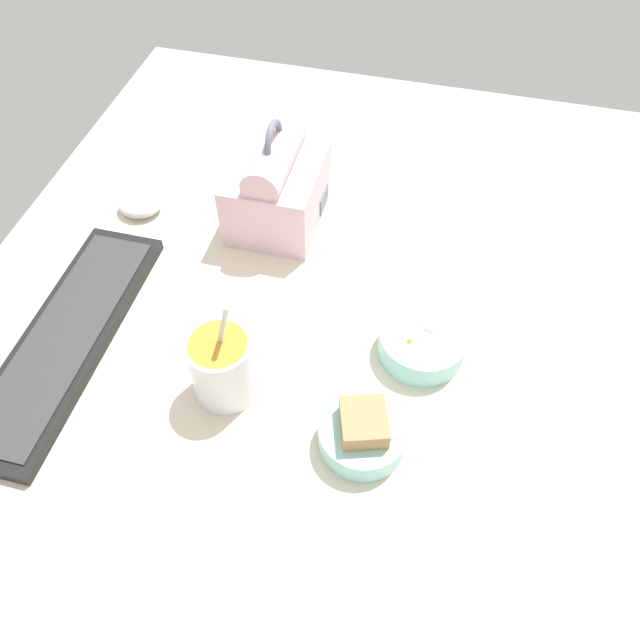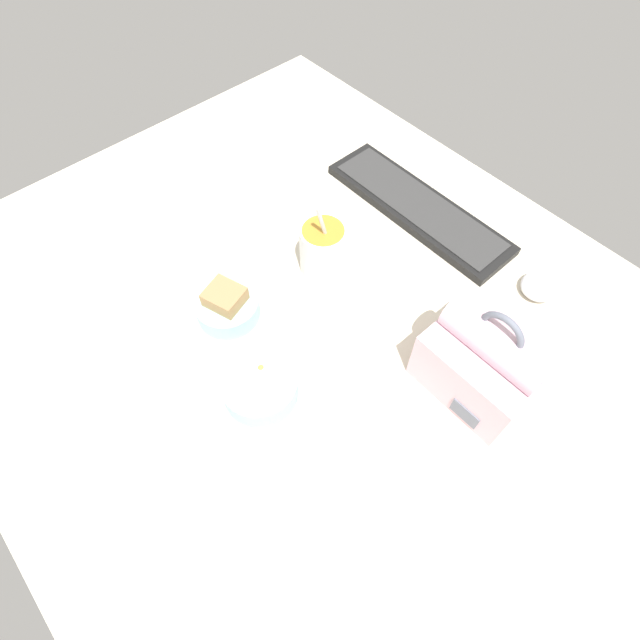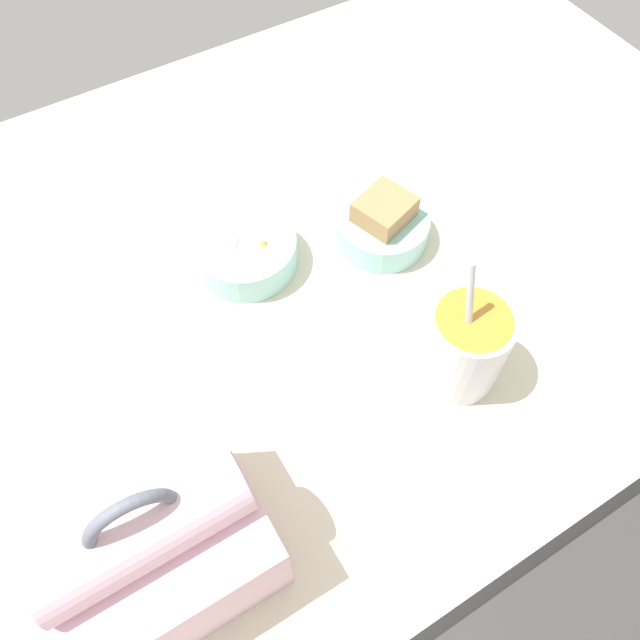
{
  "view_description": "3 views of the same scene",
  "coord_description": "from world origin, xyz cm",
  "px_view_note": "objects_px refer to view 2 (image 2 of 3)",
  "views": [
    {
      "loc": [
        -51.05,
        -13.2,
        75.06
      ],
      "look_at": [
        -0.01,
        -0.44,
        7.0
      ],
      "focal_mm": 35.0,
      "sensor_mm": 36.0,
      "label": 1
    },
    {
      "loc": [
        33.57,
        -30.39,
        76.29
      ],
      "look_at": [
        -0.01,
        -0.44,
        7.0
      ],
      "focal_mm": 28.0,
      "sensor_mm": 36.0,
      "label": 2
    },
    {
      "loc": [
        17.75,
        29.23,
        62.1
      ],
      "look_at": [
        -0.01,
        -0.44,
        7.0
      ],
      "focal_mm": 35.0,
      "sensor_mm": 36.0,
      "label": 3
    }
  ],
  "objects_px": {
    "keyboard": "(418,208)",
    "computer_mouse": "(540,286)",
    "lunch_bag": "(485,361)",
    "bento_bowl_snacks": "(260,386)",
    "bento_bowl_sandwich": "(227,306)",
    "soup_cup": "(323,249)"
  },
  "relations": [
    {
      "from": "lunch_bag",
      "to": "computer_mouse",
      "type": "distance_m",
      "value": 0.24
    },
    {
      "from": "bento_bowl_snacks",
      "to": "computer_mouse",
      "type": "relative_size",
      "value": 1.63
    },
    {
      "from": "bento_bowl_snacks",
      "to": "keyboard",
      "type": "bearing_deg",
      "value": 102.25
    },
    {
      "from": "keyboard",
      "to": "computer_mouse",
      "type": "height_order",
      "value": "computer_mouse"
    },
    {
      "from": "keyboard",
      "to": "lunch_bag",
      "type": "distance_m",
      "value": 0.4
    },
    {
      "from": "soup_cup",
      "to": "lunch_bag",
      "type": "bearing_deg",
      "value": 4.47
    },
    {
      "from": "keyboard",
      "to": "lunch_bag",
      "type": "height_order",
      "value": "lunch_bag"
    },
    {
      "from": "bento_bowl_sandwich",
      "to": "lunch_bag",
      "type": "bearing_deg",
      "value": 30.48
    },
    {
      "from": "lunch_bag",
      "to": "soup_cup",
      "type": "xyz_separation_m",
      "value": [
        -0.34,
        -0.03,
        -0.01
      ]
    },
    {
      "from": "keyboard",
      "to": "bento_bowl_snacks",
      "type": "xyz_separation_m",
      "value": [
        0.11,
        -0.49,
        0.01
      ]
    },
    {
      "from": "soup_cup",
      "to": "bento_bowl_sandwich",
      "type": "height_order",
      "value": "soup_cup"
    },
    {
      "from": "bento_bowl_snacks",
      "to": "lunch_bag",
      "type": "bearing_deg",
      "value": 51.57
    },
    {
      "from": "soup_cup",
      "to": "bento_bowl_snacks",
      "type": "bearing_deg",
      "value": -63.11
    },
    {
      "from": "lunch_bag",
      "to": "bento_bowl_snacks",
      "type": "bearing_deg",
      "value": -128.43
    },
    {
      "from": "lunch_bag",
      "to": "bento_bowl_snacks",
      "type": "distance_m",
      "value": 0.35
    },
    {
      "from": "lunch_bag",
      "to": "soup_cup",
      "type": "height_order",
      "value": "lunch_bag"
    },
    {
      "from": "bento_bowl_sandwich",
      "to": "computer_mouse",
      "type": "bearing_deg",
      "value": 53.48
    },
    {
      "from": "computer_mouse",
      "to": "lunch_bag",
      "type": "bearing_deg",
      "value": -80.71
    },
    {
      "from": "computer_mouse",
      "to": "keyboard",
      "type": "bearing_deg",
      "value": -177.29
    },
    {
      "from": "bento_bowl_snacks",
      "to": "computer_mouse",
      "type": "distance_m",
      "value": 0.54
    },
    {
      "from": "lunch_bag",
      "to": "computer_mouse",
      "type": "xyz_separation_m",
      "value": [
        -0.04,
        0.23,
        -0.05
      ]
    },
    {
      "from": "lunch_bag",
      "to": "bento_bowl_snacks",
      "type": "xyz_separation_m",
      "value": [
        -0.22,
        -0.27,
        -0.05
      ]
    }
  ]
}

